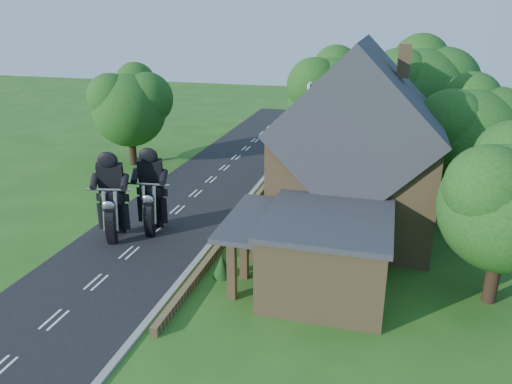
% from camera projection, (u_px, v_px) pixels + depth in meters
% --- Properties ---
extents(ground, '(120.00, 120.00, 0.00)m').
position_uv_depth(ground, '(129.00, 253.00, 25.13)').
color(ground, '#255518').
rests_on(ground, ground).
extents(road, '(7.00, 80.00, 0.02)m').
position_uv_depth(road, '(129.00, 253.00, 25.13)').
color(road, black).
rests_on(road, ground).
extents(kerb, '(0.30, 80.00, 0.12)m').
position_uv_depth(kerb, '(197.00, 261.00, 24.21)').
color(kerb, gray).
rests_on(kerb, ground).
extents(garden_wall, '(0.30, 22.00, 0.40)m').
position_uv_depth(garden_wall, '(240.00, 220.00, 28.53)').
color(garden_wall, olive).
rests_on(garden_wall, ground).
extents(house, '(9.54, 8.64, 10.24)m').
position_uv_depth(house, '(356.00, 154.00, 26.49)').
color(house, olive).
rests_on(house, ground).
extents(annex, '(7.05, 5.94, 3.44)m').
position_uv_depth(annex, '(324.00, 252.00, 21.37)').
color(annex, olive).
rests_on(annex, ground).
extents(tree_house_right, '(6.51, 6.00, 8.40)m').
position_uv_depth(tree_house_right, '(475.00, 134.00, 27.06)').
color(tree_house_right, black).
rests_on(tree_house_right, ground).
extents(tree_behind_house, '(7.81, 7.20, 10.08)m').
position_uv_depth(tree_behind_house, '(424.00, 92.00, 34.13)').
color(tree_behind_house, black).
rests_on(tree_behind_house, ground).
extents(tree_behind_left, '(6.94, 6.40, 9.16)m').
position_uv_depth(tree_behind_left, '(337.00, 94.00, 36.68)').
color(tree_behind_left, black).
rests_on(tree_behind_left, ground).
extents(tree_far_road, '(6.08, 5.60, 7.84)m').
position_uv_depth(tree_far_road, '(134.00, 104.00, 37.96)').
color(tree_far_road, black).
rests_on(tree_far_road, ground).
extents(shrub_a, '(0.90, 0.90, 1.10)m').
position_uv_depth(shrub_a, '(222.00, 266.00, 22.73)').
color(shrub_a, black).
rests_on(shrub_a, ground).
extents(shrub_b, '(0.90, 0.90, 1.10)m').
position_uv_depth(shrub_b, '(238.00, 243.00, 24.99)').
color(shrub_b, black).
rests_on(shrub_b, ground).
extents(shrub_c, '(0.90, 0.90, 1.10)m').
position_uv_depth(shrub_c, '(252.00, 223.00, 27.26)').
color(shrub_c, black).
rests_on(shrub_c, ground).
extents(shrub_d, '(0.90, 0.90, 1.10)m').
position_uv_depth(shrub_d, '(273.00, 193.00, 31.79)').
color(shrub_d, black).
rests_on(shrub_d, ground).
extents(shrub_e, '(0.90, 0.90, 1.10)m').
position_uv_depth(shrub_e, '(281.00, 181.00, 34.06)').
color(shrub_e, black).
rests_on(shrub_e, ground).
extents(shrub_f, '(0.90, 0.90, 1.10)m').
position_uv_depth(shrub_f, '(289.00, 170.00, 36.33)').
color(shrub_f, black).
rests_on(shrub_f, ground).
extents(motorcycle_lead, '(0.56, 1.59, 1.44)m').
position_uv_depth(motorcycle_lead, '(154.00, 220.00, 27.30)').
color(motorcycle_lead, black).
rests_on(motorcycle_lead, ground).
extents(motorcycle_follow, '(0.72, 1.61, 1.46)m').
position_uv_depth(motorcycle_follow, '(116.00, 226.00, 26.43)').
color(motorcycle_follow, black).
rests_on(motorcycle_follow, ground).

